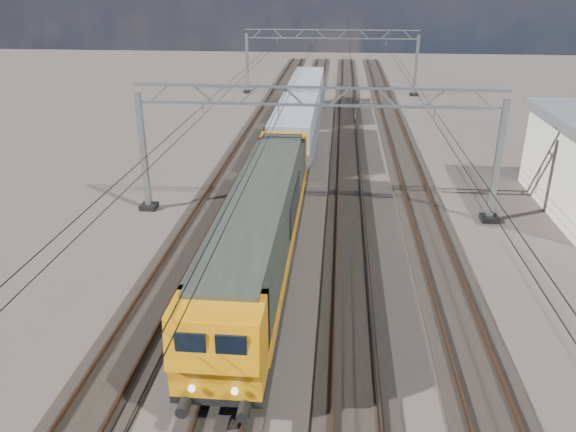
# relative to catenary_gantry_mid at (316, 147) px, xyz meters

# --- Properties ---
(ground) EXTENTS (160.00, 160.00, 0.00)m
(ground) POSITION_rel_catenary_gantry_mid_xyz_m (-0.00, -4.00, -3.91)
(ground) COLOR black
(ground) RESTS_ON ground
(track_outer_west) EXTENTS (2.60, 140.00, 0.30)m
(track_outer_west) POSITION_rel_catenary_gantry_mid_xyz_m (-6.00, -4.00, -3.83)
(track_outer_west) COLOR black
(track_outer_west) RESTS_ON ground
(track_loco) EXTENTS (2.60, 140.00, 0.30)m
(track_loco) POSITION_rel_catenary_gantry_mid_xyz_m (-2.00, -4.00, -3.83)
(track_loco) COLOR black
(track_loco) RESTS_ON ground
(track_inner_east) EXTENTS (2.60, 140.00, 0.30)m
(track_inner_east) POSITION_rel_catenary_gantry_mid_xyz_m (2.00, -4.00, -3.83)
(track_inner_east) COLOR black
(track_inner_east) RESTS_ON ground
(track_outer_east) EXTENTS (2.60, 140.00, 0.30)m
(track_outer_east) POSITION_rel_catenary_gantry_mid_xyz_m (6.00, -4.00, -3.83)
(track_outer_east) COLOR black
(track_outer_east) RESTS_ON ground
(catenary_gantry_mid) EXTENTS (19.90, 0.90, 7.11)m
(catenary_gantry_mid) POSITION_rel_catenary_gantry_mid_xyz_m (0.00, 0.00, 0.00)
(catenary_gantry_mid) COLOR #939AA0
(catenary_gantry_mid) RESTS_ON ground
(catenary_gantry_far) EXTENTS (19.90, 0.90, 7.11)m
(catenary_gantry_far) POSITION_rel_catenary_gantry_mid_xyz_m (0.00, 36.00, 0.00)
(catenary_gantry_far) COLOR #939AA0
(catenary_gantry_far) RESTS_ON ground
(overhead_wires) EXTENTS (12.03, 140.00, 0.53)m
(overhead_wires) POSITION_rel_catenary_gantry_mid_xyz_m (-0.00, 4.00, 1.84)
(overhead_wires) COLOR black
(overhead_wires) RESTS_ON ground
(locomotive) EXTENTS (2.76, 21.10, 3.62)m
(locomotive) POSITION_rel_catenary_gantry_mid_xyz_m (-2.00, -6.68, -1.58)
(locomotive) COLOR black
(locomotive) RESTS_ON ground
(hopper_wagon_lead) EXTENTS (3.38, 13.00, 3.25)m
(hopper_wagon_lead) POSITION_rel_catenary_gantry_mid_xyz_m (-2.00, 11.02, -1.67)
(hopper_wagon_lead) COLOR black
(hopper_wagon_lead) RESTS_ON ground
(hopper_wagon_mid) EXTENTS (3.38, 13.00, 3.25)m
(hopper_wagon_mid) POSITION_rel_catenary_gantry_mid_xyz_m (-2.00, 25.22, -1.67)
(hopper_wagon_mid) COLOR black
(hopper_wagon_mid) RESTS_ON ground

